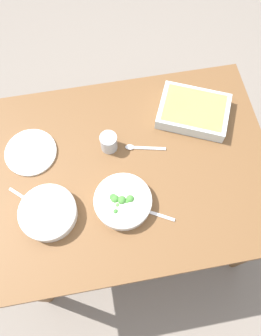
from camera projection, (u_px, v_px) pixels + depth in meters
ground_plane at (130, 214)px, 2.08m from camera, size 6.00×6.00×0.00m
dining_table at (130, 176)px, 1.49m from camera, size 1.20×0.90×0.74m
stew_bowl at (48, 213)px, 1.30m from camera, size 0.23×0.23×0.06m
broccoli_bowl at (123, 201)px, 1.32m from camera, size 0.23×0.23×0.06m
baking_dish at (194, 111)px, 1.47m from camera, size 0.36×0.32×0.06m
drink_cup at (109, 143)px, 1.41m from camera, size 0.07×0.07×0.08m
side_plate at (31, 152)px, 1.43m from camera, size 0.22×0.22×0.01m
spoon_by_stew at (31, 203)px, 1.34m from camera, size 0.14×0.13×0.01m
spoon_by_broccoli at (147, 211)px, 1.33m from camera, size 0.16×0.10×0.01m
spoon_spare at (140, 148)px, 1.44m from camera, size 0.17×0.06×0.01m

